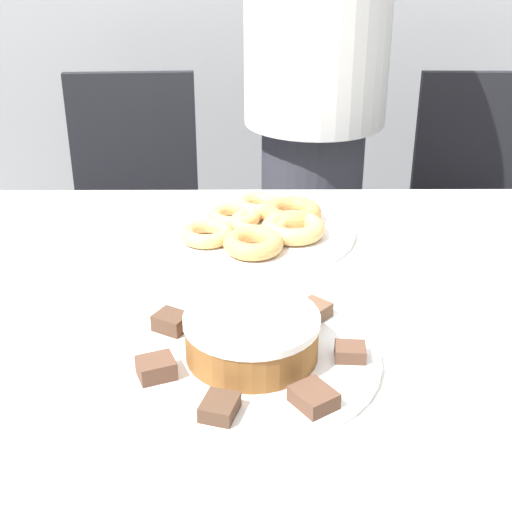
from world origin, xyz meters
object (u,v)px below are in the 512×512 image
Objects in this scene: person_standing at (315,102)px; office_chair_left at (135,233)px; plate_donuts at (259,231)px; office_chair_right at (480,232)px; frosted_cake at (252,335)px; plate_cake at (252,357)px.

person_standing is 0.69m from office_chair_left.
office_chair_right is at bearing 44.60° from plate_donuts.
plate_donuts is at bearing 88.03° from frosted_cake.
office_chair_left is at bearing 107.56° from frosted_cake.
person_standing is 4.29× the size of plate_cake.
office_chair_right is at bearing -3.08° from office_chair_left.
frosted_cake reaches higher than plate_donuts.
frosted_cake is at bearing -120.79° from office_chair_right.
plate_donuts is (-0.70, -0.69, 0.32)m from office_chair_right.
office_chair_left is 1.08m from office_chair_right.
office_chair_right reaches higher than frosted_cake.
plate_donuts is 0.46m from frosted_cake.
plate_cake is 0.46m from plate_donuts.
office_chair_right is 2.26× the size of plate_donuts.
office_chair_left is at bearing 107.56° from plate_cake.
office_chair_right reaches higher than plate_donuts.
plate_donuts is at bearing -104.55° from person_standing.
frosted_cake reaches higher than plate_cake.
frosted_cake is at bearing 75.96° from plate_cake.
person_standing is 0.65m from plate_donuts.
plate_donuts is at bearing 88.03° from plate_cake.
office_chair_right is 2.34× the size of plate_cake.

